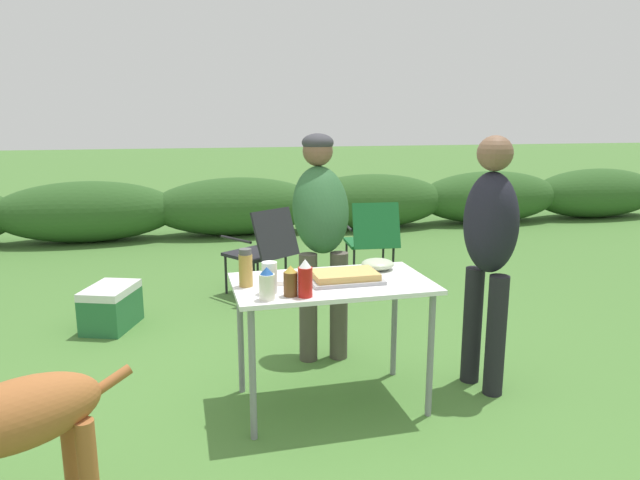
# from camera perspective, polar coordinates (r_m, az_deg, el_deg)

# --- Properties ---
(ground_plane) EXTENTS (60.00, 60.00, 0.00)m
(ground_plane) POSITION_cam_1_polar(r_m,az_deg,el_deg) (3.48, 1.13, -15.94)
(ground_plane) COLOR #477533
(shrub_hedge) EXTENTS (14.40, 0.90, 0.82)m
(shrub_hedge) POSITION_cam_1_polar(r_m,az_deg,el_deg) (8.20, -8.31, 3.36)
(shrub_hedge) COLOR #2D5623
(shrub_hedge) RESTS_ON ground
(folding_table) EXTENTS (1.10, 0.64, 0.74)m
(folding_table) POSITION_cam_1_polar(r_m,az_deg,el_deg) (3.22, 1.18, -5.46)
(folding_table) COLOR white
(folding_table) RESTS_ON ground
(food_tray) EXTENTS (0.40, 0.26, 0.06)m
(food_tray) POSITION_cam_1_polar(r_m,az_deg,el_deg) (3.19, 2.49, -3.69)
(food_tray) COLOR #9E9EA3
(food_tray) RESTS_ON folding_table
(plate_stack) EXTENTS (0.21, 0.21, 0.02)m
(plate_stack) POSITION_cam_1_polar(r_m,az_deg,el_deg) (3.21, -4.22, -3.88)
(plate_stack) COLOR white
(plate_stack) RESTS_ON folding_table
(mixing_bowl) EXTENTS (0.20, 0.20, 0.06)m
(mixing_bowl) POSITION_cam_1_polar(r_m,az_deg,el_deg) (3.46, 5.79, -2.41)
(mixing_bowl) COLOR #ADBC99
(mixing_bowl) RESTS_ON folding_table
(paper_cup_stack) EXTENTS (0.08, 0.08, 0.17)m
(paper_cup_stack) POSITION_cam_1_polar(r_m,az_deg,el_deg) (2.97, -5.07, -3.78)
(paper_cup_stack) COLOR white
(paper_cup_stack) RESTS_ON folding_table
(beer_bottle) EXTENTS (0.07, 0.07, 0.16)m
(beer_bottle) POSITION_cam_1_polar(r_m,az_deg,el_deg) (2.92, -2.96, -4.16)
(beer_bottle) COLOR brown
(beer_bottle) RESTS_ON folding_table
(mayo_bottle) EXTENTS (0.08, 0.08, 0.17)m
(mayo_bottle) POSITION_cam_1_polar(r_m,az_deg,el_deg) (2.87, -5.33, -4.42)
(mayo_bottle) COLOR silver
(mayo_bottle) RESTS_ON folding_table
(spice_jar) EXTENTS (0.07, 0.07, 0.21)m
(spice_jar) POSITION_cam_1_polar(r_m,az_deg,el_deg) (3.10, -7.45, -2.80)
(spice_jar) COLOR #B2893D
(spice_jar) RESTS_ON folding_table
(ketchup_bottle) EXTENTS (0.07, 0.07, 0.20)m
(ketchup_bottle) POSITION_cam_1_polar(r_m,az_deg,el_deg) (2.90, -1.49, -3.92)
(ketchup_bottle) COLOR red
(ketchup_bottle) RESTS_ON folding_table
(standing_person_in_navy_coat) EXTENTS (0.42, 0.51, 1.53)m
(standing_person_in_navy_coat) POSITION_cam_1_polar(r_m,az_deg,el_deg) (3.87, 0.09, 1.80)
(standing_person_in_navy_coat) COLOR #4C473D
(standing_person_in_navy_coat) RESTS_ON ground
(standing_person_in_gray_fleece) EXTENTS (0.34, 0.42, 1.54)m
(standing_person_in_gray_fleece) POSITION_cam_1_polar(r_m,az_deg,el_deg) (3.50, 16.58, -0.19)
(standing_person_in_gray_fleece) COLOR black
(standing_person_in_gray_fleece) RESTS_ON ground
(dog) EXTENTS (0.86, 0.56, 0.77)m
(dog) POSITION_cam_1_polar(r_m,az_deg,el_deg) (2.45, -29.08, -16.29)
(dog) COLOR #9E5B2D
(dog) RESTS_ON ground
(camp_chair_green_behind_table) EXTENTS (0.71, 0.75, 0.83)m
(camp_chair_green_behind_table) POSITION_cam_1_polar(r_m,az_deg,el_deg) (5.29, -5.71, -0.70)
(camp_chair_green_behind_table) COLOR #232328
(camp_chair_green_behind_table) RESTS_ON ground
(camp_chair_near_hedge) EXTENTS (0.53, 0.64, 0.83)m
(camp_chair_near_hedge) POSITION_cam_1_polar(r_m,az_deg,el_deg) (5.74, 5.23, 0.31)
(camp_chair_near_hedge) COLOR #19602D
(camp_chair_near_hedge) RESTS_ON ground
(cooler_box) EXTENTS (0.47, 0.56, 0.34)m
(cooler_box) POSITION_cam_1_polar(r_m,az_deg,el_deg) (4.83, -20.16, -6.31)
(cooler_box) COLOR #286B3D
(cooler_box) RESTS_ON ground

